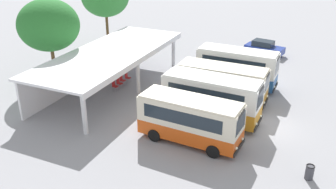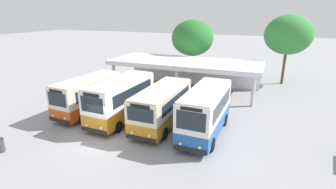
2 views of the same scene
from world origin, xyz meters
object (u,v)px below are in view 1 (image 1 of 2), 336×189
(city_bus_nearest_orange, at_px, (190,119))
(waiting_chair_end_by_column, at_px, (115,86))
(city_bus_fourth_amber, at_px, (237,67))
(waiting_chair_middle_seat, at_px, (122,80))
(city_bus_middle_cream, at_px, (222,82))
(parked_car_flank, at_px, (264,48))
(city_bus_second_in_row, at_px, (211,97))
(waiting_chair_second_from_end, at_px, (119,83))
(waiting_chair_fourth_seat, at_px, (127,77))
(litter_bin_apron, at_px, (310,172))

(city_bus_nearest_orange, relative_size, waiting_chair_end_by_column, 8.17)
(city_bus_fourth_amber, xyz_separation_m, waiting_chair_middle_seat, (-3.99, 9.54, -1.37))
(city_bus_middle_cream, relative_size, waiting_chair_middle_seat, 8.56)
(city_bus_fourth_amber, bearing_deg, parked_car_flank, -3.03)
(city_bus_second_in_row, xyz_separation_m, parked_car_flank, (17.32, -0.61, -1.06))
(city_bus_second_in_row, height_order, city_bus_fourth_amber, city_bus_fourth_amber)
(waiting_chair_second_from_end, relative_size, waiting_chair_middle_seat, 1.00)
(city_bus_second_in_row, bearing_deg, parked_car_flank, -2.03)
(city_bus_nearest_orange, height_order, waiting_chair_fourth_seat, city_bus_nearest_orange)
(city_bus_nearest_orange, distance_m, city_bus_fourth_amber, 10.60)
(city_bus_nearest_orange, distance_m, waiting_chair_middle_seat, 11.37)
(waiting_chair_end_by_column, xyz_separation_m, waiting_chair_fourth_seat, (2.19, -0.01, 0.00))
(city_bus_second_in_row, distance_m, litter_bin_apron, 8.79)
(city_bus_fourth_amber, bearing_deg, city_bus_nearest_orange, 177.98)
(waiting_chair_second_from_end, xyz_separation_m, waiting_chair_middle_seat, (0.73, 0.11, 0.00))
(city_bus_second_in_row, distance_m, waiting_chair_end_by_column, 9.60)
(waiting_chair_fourth_seat, bearing_deg, city_bus_middle_cream, -91.74)
(city_bus_second_in_row, xyz_separation_m, waiting_chair_second_from_end, (2.35, 9.36, -1.36))
(litter_bin_apron, bearing_deg, waiting_chair_middle_seat, 65.83)
(city_bus_second_in_row, relative_size, litter_bin_apron, 8.09)
(parked_car_flank, height_order, waiting_chair_second_from_end, parked_car_flank)
(city_bus_fourth_amber, height_order, parked_car_flank, city_bus_fourth_amber)
(city_bus_nearest_orange, bearing_deg, litter_bin_apron, -97.14)
(city_bus_middle_cream, distance_m, waiting_chair_second_from_end, 9.26)
(city_bus_middle_cream, bearing_deg, waiting_chair_middle_seat, 92.82)
(waiting_chair_middle_seat, relative_size, litter_bin_apron, 0.96)
(waiting_chair_end_by_column, height_order, litter_bin_apron, litter_bin_apron)
(city_bus_fourth_amber, xyz_separation_m, waiting_chair_fourth_seat, (-3.25, 9.42, -1.37))
(city_bus_fourth_amber, relative_size, waiting_chair_end_by_column, 8.29)
(city_bus_nearest_orange, distance_m, waiting_chair_end_by_column, 10.50)
(waiting_chair_fourth_seat, bearing_deg, waiting_chair_middle_seat, 170.88)
(city_bus_middle_cream, xyz_separation_m, waiting_chair_end_by_column, (-1.92, 9.12, -1.18))
(city_bus_second_in_row, height_order, parked_car_flank, city_bus_second_in_row)
(parked_car_flank, distance_m, waiting_chair_middle_seat, 17.45)
(city_bus_second_in_row, distance_m, parked_car_flank, 17.36)
(waiting_chair_middle_seat, bearing_deg, waiting_chair_fourth_seat, -9.12)
(waiting_chair_middle_seat, distance_m, litter_bin_apron, 18.51)
(waiting_chair_middle_seat, xyz_separation_m, litter_bin_apron, (-7.58, -16.88, -0.07))
(waiting_chair_middle_seat, bearing_deg, parked_car_flank, -35.31)
(city_bus_second_in_row, relative_size, city_bus_fourth_amber, 1.02)
(waiting_chair_second_from_end, bearing_deg, waiting_chair_fourth_seat, -0.16)
(city_bus_fourth_amber, distance_m, litter_bin_apron, 13.77)
(city_bus_second_in_row, bearing_deg, litter_bin_apron, -121.26)
(litter_bin_apron, bearing_deg, city_bus_fourth_amber, 32.41)
(city_bus_second_in_row, xyz_separation_m, waiting_chair_end_by_column, (1.61, 9.37, -1.36))
(waiting_chair_middle_seat, height_order, waiting_chair_fourth_seat, same)
(city_bus_second_in_row, distance_m, waiting_chair_fourth_seat, 10.19)
(waiting_chair_end_by_column, bearing_deg, waiting_chair_fourth_seat, -0.35)
(city_bus_fourth_amber, distance_m, waiting_chair_end_by_column, 10.98)
(waiting_chair_end_by_column, relative_size, litter_bin_apron, 0.96)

